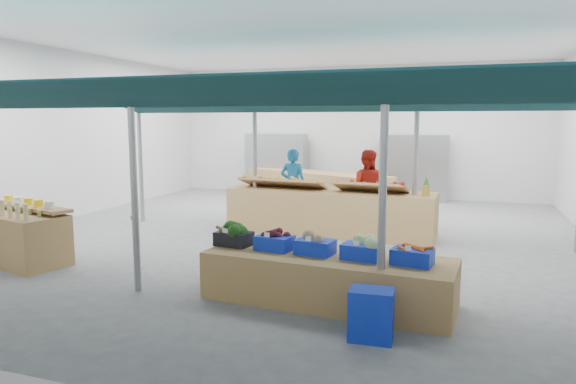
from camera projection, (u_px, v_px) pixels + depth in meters
name	position (u px, v px, depth m)	size (l,w,h in m)	color
floor	(290.00, 237.00, 10.90)	(13.00, 13.00, 0.00)	#5E5E61
hall	(310.00, 112.00, 11.88)	(13.00, 13.00, 13.00)	silver
pole_grid	(300.00, 158.00, 8.77)	(10.00, 4.60, 3.00)	gray
awnings	(300.00, 101.00, 8.63)	(9.50, 7.08, 0.30)	#0B312F
back_shelving_left	(276.00, 164.00, 17.18)	(2.00, 0.50, 2.00)	#B23F33
back_shelving_right	(414.00, 168.00, 15.75)	(2.00, 0.50, 2.00)	#B23F33
bottle_shelf	(20.00, 236.00, 8.92)	(2.11, 1.57, 1.14)	#9B7243
veg_counter	(328.00, 279.00, 6.95)	(3.35, 1.12, 0.65)	#9B7243
fruit_counter	(330.00, 212.00, 11.15)	(4.48, 1.07, 0.96)	#9B7243
far_counter	(316.00, 187.00, 15.66)	(5.02, 1.00, 0.90)	#9B7243
crate_stack	(371.00, 315.00, 5.74)	(0.49, 0.34, 0.59)	#112CBC
vendor_left	(293.00, 185.00, 12.50)	(0.65, 0.43, 1.79)	#18649E
vendor_right	(367.00, 188.00, 11.93)	(0.87, 0.68, 1.79)	#AE1F15
crate_broccoli	(234.00, 235.00, 7.44)	(0.55, 0.44, 0.35)	black
crate_beets	(275.00, 240.00, 7.19)	(0.55, 0.44, 0.29)	#112CBC
crate_celeriac	(315.00, 244.00, 6.95)	(0.55, 0.44, 0.31)	#112CBC
crate_cabbage	(362.00, 247.00, 6.70)	(0.55, 0.44, 0.35)	#112CBC
crate_carrots	(412.00, 256.00, 6.45)	(0.55, 0.44, 0.29)	#112CBC
sparrow	(221.00, 229.00, 7.38)	(0.12, 0.09, 0.11)	brown
pole_ribbon	(134.00, 205.00, 8.39)	(0.12, 0.12, 0.28)	#B0210B
apple_heap_yellow	(282.00, 181.00, 11.34)	(1.95, 0.85, 0.27)	#997247
apple_heap_red	(371.00, 185.00, 10.64)	(1.55, 0.82, 0.27)	#997247
pineapple	(426.00, 187.00, 10.24)	(0.14, 0.14, 0.39)	#8C6019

